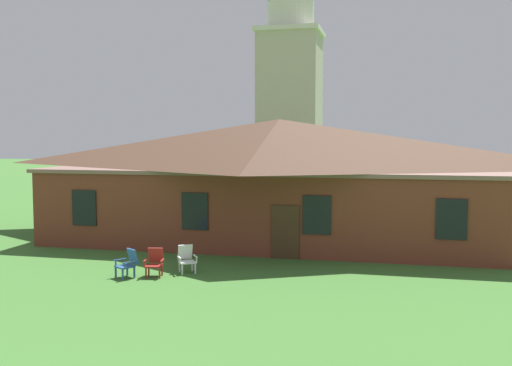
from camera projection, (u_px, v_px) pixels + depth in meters
brick_building at (279, 177)px, 27.68m from camera, size 20.47×10.40×5.57m
dome_tower at (290, 88)px, 47.74m from camera, size 5.18×5.18×19.08m
lawn_chair_by_porch at (128, 263)px, 19.76m from camera, size 0.85×0.87×0.96m
lawn_chair_near_door at (155, 262)px, 19.91m from camera, size 0.72×0.76×0.96m
lawn_chair_left_end at (186, 258)px, 20.48m from camera, size 0.84×0.87×0.96m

